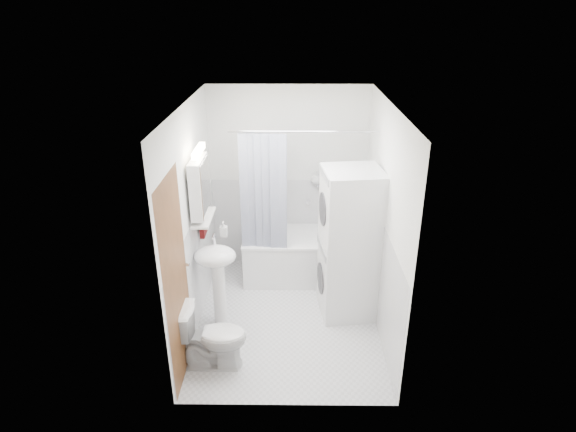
{
  "coord_description": "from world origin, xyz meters",
  "views": [
    {
      "loc": [
        0.05,
        -4.53,
        3.28
      ],
      "look_at": [
        0.0,
        0.15,
        1.2
      ],
      "focal_mm": 30.0,
      "sensor_mm": 36.0,
      "label": 1
    }
  ],
  "objects_px": {
    "sink": "(216,268)",
    "toilet": "(212,337)",
    "washer_dryer": "(349,244)",
    "bathtub": "(304,254)"
  },
  "relations": [
    {
      "from": "toilet",
      "to": "bathtub",
      "type": "bearing_deg",
      "value": -28.37
    },
    {
      "from": "bathtub",
      "to": "toilet",
      "type": "distance_m",
      "value": 1.93
    },
    {
      "from": "washer_dryer",
      "to": "toilet",
      "type": "xyz_separation_m",
      "value": [
        -1.4,
        -0.94,
        -0.53
      ]
    },
    {
      "from": "sink",
      "to": "toilet",
      "type": "xyz_separation_m",
      "value": [
        0.03,
        -0.66,
        -0.38
      ]
    },
    {
      "from": "sink",
      "to": "washer_dryer",
      "type": "height_order",
      "value": "washer_dryer"
    },
    {
      "from": "washer_dryer",
      "to": "toilet",
      "type": "height_order",
      "value": "washer_dryer"
    },
    {
      "from": "sink",
      "to": "toilet",
      "type": "bearing_deg",
      "value": -87.08
    },
    {
      "from": "sink",
      "to": "washer_dryer",
      "type": "xyz_separation_m",
      "value": [
        1.43,
        0.27,
        0.15
      ]
    },
    {
      "from": "bathtub",
      "to": "sink",
      "type": "distance_m",
      "value": 1.45
    },
    {
      "from": "toilet",
      "to": "washer_dryer",
      "type": "bearing_deg",
      "value": -55.83
    }
  ]
}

